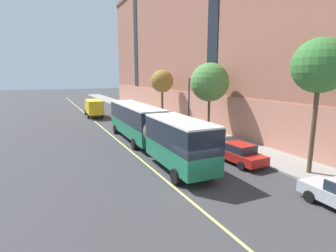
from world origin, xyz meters
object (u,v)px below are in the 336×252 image
parked_car_red_4 (188,134)px  street_lamp (190,99)px  parked_car_red_1 (238,153)px  street_tree_far_downtown (162,82)px  street_tree_mid_block (320,66)px  street_tree_far_uptown (210,82)px  box_truck (94,107)px  parked_car_silver_3 (143,116)px  parked_car_champagne_5 (128,110)px  city_bus (148,126)px

parked_car_red_4 → street_lamp: (1.89, 3.01, 3.21)m
parked_car_red_1 → street_tree_far_downtown: bearing=82.2°
street_tree_mid_block → street_tree_far_uptown: street_tree_mid_block is taller
parked_car_red_1 → street_tree_far_downtown: size_ratio=0.66×
parked_car_red_4 → street_tree_far_downtown: (2.78, 12.55, 5.01)m
box_truck → street_lamp: size_ratio=1.21×
parked_car_red_4 → box_truck: box_truck is taller
parked_car_red_4 → street_tree_far_uptown: street_tree_far_uptown is taller
box_truck → street_lamp: (7.63, -17.75, 2.36)m
parked_car_silver_3 → street_tree_far_downtown: (2.62, -1.24, 5.01)m
parked_car_silver_3 → street_tree_mid_block: 26.23m
parked_car_red_4 → parked_car_champagne_5: same height
street_tree_far_uptown → box_truck: bearing=112.8°
parked_car_red_1 → street_tree_far_uptown: bearing=71.0°
city_bus → parked_car_red_1: bearing=-53.7°
parked_car_red_4 → street_tree_mid_block: (2.78, -11.51, 6.42)m
city_bus → street_tree_far_uptown: street_tree_far_uptown is taller
city_bus → street_tree_far_uptown: bearing=11.0°
street_lamp → box_truck: bearing=113.2°
parked_car_champagne_5 → street_tree_mid_block: street_tree_mid_block is taller
parked_car_silver_3 → street_tree_mid_block: (2.62, -25.30, 6.42)m
city_bus → parked_car_silver_3: (4.89, 14.73, -1.36)m
parked_car_champagne_5 → box_truck: (-5.76, 0.02, 0.85)m
street_tree_far_uptown → city_bus: bearing=-169.0°
city_bus → parked_car_silver_3: size_ratio=4.05×
box_truck → parked_car_red_4: bearing=-74.6°
parked_car_silver_3 → street_tree_mid_block: size_ratio=0.54×
parked_car_silver_3 → box_truck: (-5.89, 6.97, 0.85)m
city_bus → box_truck: bearing=92.6°
street_tree_far_downtown → street_lamp: size_ratio=1.19×
parked_car_silver_3 → parked_car_champagne_5: size_ratio=1.06×
box_truck → street_tree_mid_block: street_tree_mid_block is taller
street_tree_mid_block → parked_car_red_4: bearing=103.6°
box_truck → street_tree_far_uptown: 22.38m
street_tree_mid_block → parked_car_champagne_5: bearing=94.9°
city_bus → street_tree_far_uptown: size_ratio=2.48×
parked_car_silver_3 → parked_car_red_4: size_ratio=1.12×
parked_car_red_4 → city_bus: bearing=-168.8°
parked_car_red_1 → parked_car_silver_3: (0.12, 21.23, 0.00)m
parked_car_red_1 → street_tree_far_downtown: 20.79m
city_bus → box_truck: 21.73m
parked_car_champagne_5 → city_bus: bearing=-102.4°
parked_car_red_1 → street_tree_mid_block: size_ratio=0.55×
street_lamp → street_tree_far_downtown: bearing=84.7°
city_bus → street_tree_mid_block: (7.52, -10.57, 5.06)m
city_bus → parked_car_red_4: (4.73, 0.94, -1.36)m
parked_car_red_4 → street_tree_far_downtown: street_tree_far_downtown is taller
parked_car_red_1 → street_tree_far_uptown: 9.87m
parked_car_silver_3 → parked_car_champagne_5: 6.95m
street_tree_mid_block → street_tree_far_uptown: bearing=90.0°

